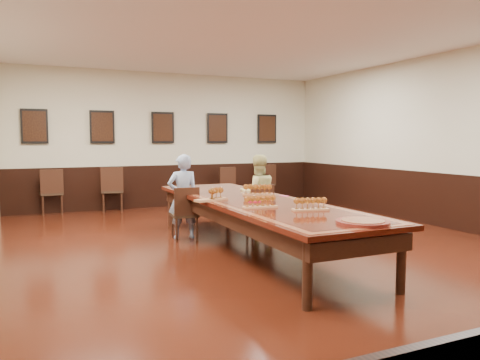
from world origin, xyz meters
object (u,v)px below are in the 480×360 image
spare_chair_c (223,186)px  person_man (183,197)px  spare_chair_a (51,192)px  conference_table (254,210)px  chair_man (184,213)px  spare_chair_d (264,183)px  spare_chair_b (112,189)px  chair_woman (259,209)px  person_woman (258,194)px  carved_platter (363,222)px

spare_chair_c → person_man: person_man is taller
spare_chair_a → conference_table: size_ratio=0.20×
chair_man → spare_chair_c: (2.09, 3.42, 0.04)m
spare_chair_c → spare_chair_d: spare_chair_d is taller
spare_chair_d → conference_table: size_ratio=0.19×
spare_chair_b → conference_table: (1.25, -4.66, 0.11)m
chair_man → chair_woman: bearing=179.0°
person_man → spare_chair_d: bearing=-128.4°
spare_chair_d → person_woman: (-2.02, -3.67, 0.19)m
chair_woman → carved_platter: (-0.44, -3.24, 0.34)m
person_man → chair_man: bearing=90.0°
spare_chair_c → spare_chair_d: size_ratio=0.97×
spare_chair_c → conference_table: spare_chair_c is taller
chair_woman → carved_platter: chair_woman is taller
chair_man → person_man: 0.27m
person_man → conference_table: bearing=122.4°
spare_chair_c → chair_woman: bearing=69.2°
spare_chair_a → spare_chair_b: size_ratio=0.97×
spare_chair_d → person_woman: person_woman is taller
conference_table → carved_platter: (0.17, -2.19, 0.16)m
chair_man → conference_table: size_ratio=0.17×
spare_chair_b → person_man: 3.43m
chair_man → spare_chair_d: bearing=-127.8°
spare_chair_a → spare_chair_c: size_ratio=1.04×
chair_woman → conference_table: chair_woman is taller
spare_chair_b → person_woman: person_woman is taller
spare_chair_a → spare_chair_c: (3.94, -0.23, -0.02)m
spare_chair_b → person_woman: 3.99m
chair_woman → person_man: bearing=0.3°
person_man → carved_platter: (0.84, -3.46, 0.08)m
spare_chair_c → chair_man: bearing=50.4°
chair_man → carved_platter: size_ratio=1.47×
spare_chair_c → person_man: 3.93m
person_man → person_woman: (1.30, -0.13, -0.01)m
spare_chair_b → spare_chair_c: 2.67m
person_woman → carved_platter: size_ratio=2.32×
spare_chair_a → person_woman: (3.15, -3.69, 0.19)m
spare_chair_d → carved_platter: size_ratio=1.66×
chair_man → conference_table: bearing=124.4°
chair_man → person_man: person_man is taller
spare_chair_c → spare_chair_b: bearing=-9.2°
spare_chair_a → carved_platter: spare_chair_a is taller
spare_chair_a → spare_chair_d: bearing=177.1°
spare_chair_d → conference_table: spare_chair_d is taller
spare_chair_a → conference_table: bearing=114.8°
carved_platter → spare_chair_a: bearing=111.0°
spare_chair_b → spare_chair_c: spare_chair_b is taller
spare_chair_d → conference_table: 5.50m
chair_man → person_woman: (1.31, -0.04, 0.25)m
chair_man → spare_chair_b: (-0.58, 3.47, 0.07)m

